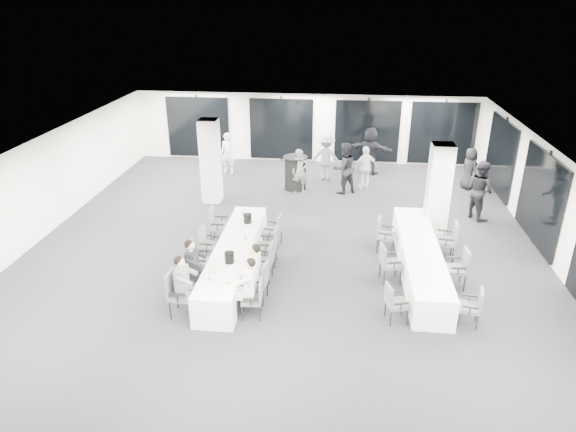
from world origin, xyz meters
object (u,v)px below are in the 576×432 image
chair_main_right_second (260,279)px  ice_bucket_far (248,218)px  standing_guest_d (366,165)px  chair_main_right_fourth (270,244)px  standing_guest_h (481,186)px  chair_side_left_far (383,232)px  ice_bucket_near (229,257)px  chair_main_left_second (189,276)px  chair_main_left_mid (197,259)px  chair_main_left_fourth (207,242)px  chair_side_right_near (473,305)px  chair_main_right_mid (266,259)px  chair_side_left_near (394,301)px  chair_side_right_mid (459,266)px  chair_main_right_far (275,229)px  chair_main_left_near (178,291)px  banquet_table_main (235,259)px  chair_side_right_far (449,238)px  chair_main_right_near (255,296)px  chair_main_left_far (216,223)px  standing_guest_b (344,165)px  standing_guest_a (300,168)px  standing_guest_g (228,151)px  standing_guest_e (470,166)px  banquet_table_side (420,260)px  cocktail_table (295,173)px  standing_guest_f (370,148)px

chair_main_right_second → ice_bucket_far: 2.76m
chair_main_right_second → standing_guest_d: (2.62, 7.73, 0.32)m
chair_main_right_fourth → standing_guest_h: standing_guest_h is taller
chair_side_left_far → ice_bucket_near: ice_bucket_near is taller
chair_main_left_second → chair_main_left_mid: (-0.01, 0.73, 0.07)m
chair_main_left_fourth → chair_side_right_near: size_ratio=1.07×
chair_main_right_mid → chair_main_left_mid: bearing=99.7°
chair_side_left_near → chair_side_right_mid: bearing=119.4°
chair_main_right_far → chair_main_left_near: bearing=162.8°
chair_side_right_mid → standing_guest_d: size_ratio=0.55×
banquet_table_main → chair_main_left_second: (-0.82, -1.17, 0.12)m
chair_main_right_fourth → ice_bucket_near: bearing=149.7°
chair_main_left_fourth → standing_guest_h: standing_guest_h is taller
chair_side_right_mid → chair_side_right_far: size_ratio=0.94×
chair_main_left_second → chair_main_right_near: 1.79m
chair_main_left_far → ice_bucket_far: bearing=75.2°
standing_guest_h → ice_bucket_near: (-6.80, -5.04, -0.17)m
standing_guest_b → chair_side_left_far: bearing=72.1°
chair_main_right_mid → standing_guest_b: standing_guest_b is taller
standing_guest_a → chair_main_right_far: bearing=-109.9°
chair_main_right_second → chair_side_right_mid: 4.75m
chair_main_left_mid → standing_guest_g: 8.18m
chair_side_left_far → standing_guest_e: 6.26m
standing_guest_b → chair_main_left_fourth: bearing=24.8°
standing_guest_g → standing_guest_a: bearing=-24.6°
chair_side_left_near → standing_guest_b: (-1.11, 7.66, 0.53)m
chair_main_left_mid → standing_guest_e: standing_guest_e is taller
banquet_table_side → standing_guest_b: (-1.93, 5.50, 0.66)m
chair_main_right_far → chair_main_right_near: bearing=-171.8°
standing_guest_g → standing_guest_h: bearing=-14.8°
chair_main_left_fourth → standing_guest_b: size_ratio=0.45×
chair_main_right_far → chair_side_left_near: (2.96, -3.27, -0.04)m
standing_guest_h → ice_bucket_near: size_ratio=8.10×
banquet_table_main → chair_side_left_near: (3.79, -1.72, 0.13)m
chair_main_left_second → chair_main_right_far: 3.18m
chair_main_right_near → standing_guest_b: standing_guest_b is taller
chair_side_right_far → standing_guest_a: bearing=49.5°
chair_main_left_fourth → chair_side_right_mid: size_ratio=0.96×
standing_guest_d → standing_guest_e: (3.71, 0.38, -0.04)m
chair_main_left_near → chair_side_right_mid: chair_main_left_near is taller
banquet_table_side → chair_main_right_near: size_ratio=5.64×
standing_guest_e → chair_side_left_far: bearing=123.5°
cocktail_table → chair_main_left_fourth: size_ratio=1.29×
standing_guest_f → ice_bucket_near: (-3.61, -9.04, -0.16)m
chair_main_left_far → chair_side_left_near: size_ratio=1.16×
chair_side_right_mid → cocktail_table: bearing=33.3°
chair_main_left_far → chair_side_left_far: 4.63m
cocktail_table → standing_guest_a: 0.43m
cocktail_table → chair_side_right_mid: size_ratio=1.23×
chair_main_left_near → chair_side_left_far: bearing=130.8°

